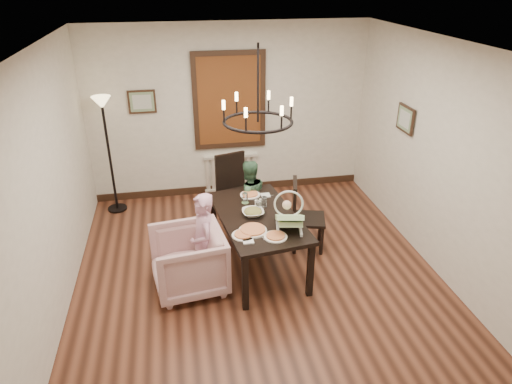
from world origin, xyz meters
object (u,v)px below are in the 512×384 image
object	(u,v)px
dining_table	(258,221)
baby_bouncer	(289,216)
floor_lamp	(110,157)
elderly_woman	(204,251)
chair_far	(236,191)
armchair	(188,261)
seated_man	(248,205)
chair_right	(309,215)
drinking_glass	(259,206)

from	to	relation	value
dining_table	baby_bouncer	bearing A→B (deg)	-59.25
baby_bouncer	floor_lamp	xyz separation A→B (m)	(-2.23, 2.32, -0.02)
elderly_woman	floor_lamp	bearing A→B (deg)	-161.10
chair_far	armchair	world-z (taller)	chair_far
dining_table	chair_far	size ratio (longest dim) A/B	1.62
armchair	elderly_woman	size ratio (longest dim) A/B	0.81
armchair	floor_lamp	distance (m)	2.51
seated_man	baby_bouncer	size ratio (longest dim) A/B	1.94
elderly_woman	floor_lamp	distance (m)	2.61
chair_right	armchair	xyz separation A→B (m)	(-1.65, -0.60, -0.12)
seated_man	floor_lamp	xyz separation A→B (m)	(-1.95, 1.15, 0.42)
chair_far	chair_right	distance (m)	1.22
baby_bouncer	drinking_glass	world-z (taller)	baby_bouncer
chair_far	armchair	xyz separation A→B (m)	(-0.79, -1.47, -0.15)
baby_bouncer	floor_lamp	world-z (taller)	floor_lamp
armchair	chair_far	bearing A→B (deg)	144.01
chair_right	armchair	distance (m)	1.76
baby_bouncer	dining_table	bearing A→B (deg)	139.38
chair_right	elderly_woman	world-z (taller)	elderly_woman
elderly_woman	floor_lamp	world-z (taller)	floor_lamp
elderly_woman	drinking_glass	xyz separation A→B (m)	(0.74, 0.42, 0.31)
dining_table	baby_bouncer	world-z (taller)	baby_bouncer
chair_far	drinking_glass	size ratio (longest dim) A/B	7.22
chair_far	baby_bouncer	bearing A→B (deg)	-92.03
elderly_woman	baby_bouncer	xyz separation A→B (m)	(1.00, -0.05, 0.40)
seated_man	drinking_glass	distance (m)	0.79
chair_far	dining_table	bearing A→B (deg)	-101.52
chair_far	seated_man	bearing A→B (deg)	-89.63
seated_man	floor_lamp	bearing A→B (deg)	-44.37
elderly_woman	drinking_glass	bearing A→B (deg)	110.04
chair_right	seated_man	distance (m)	0.88
elderly_woman	armchair	bearing A→B (deg)	-113.10
elderly_woman	dining_table	bearing A→B (deg)	105.29
chair_far	chair_right	bearing A→B (deg)	-61.38
dining_table	elderly_woman	xyz separation A→B (m)	(-0.70, -0.33, -0.15)
seated_man	drinking_glass	size ratio (longest dim) A/B	6.50
chair_right	elderly_woman	xyz separation A→B (m)	(-1.46, -0.65, 0.02)
drinking_glass	dining_table	bearing A→B (deg)	-110.07
chair_far	armchair	bearing A→B (deg)	-134.66
dining_table	chair_far	distance (m)	1.20
chair_right	seated_man	xyz separation A→B (m)	(-0.74, 0.47, -0.02)
dining_table	baby_bouncer	size ratio (longest dim) A/B	3.49
drinking_glass	elderly_woman	bearing A→B (deg)	-150.41
dining_table	floor_lamp	bearing A→B (deg)	127.25
baby_bouncer	seated_man	bearing A→B (deg)	114.51
armchair	seated_man	xyz separation A→B (m)	(0.91, 1.07, 0.10)
seated_man	floor_lamp	world-z (taller)	floor_lamp
dining_table	drinking_glass	distance (m)	0.19
drinking_glass	chair_right	bearing A→B (deg)	17.50
elderly_woman	seated_man	size ratio (longest dim) A/B	1.09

